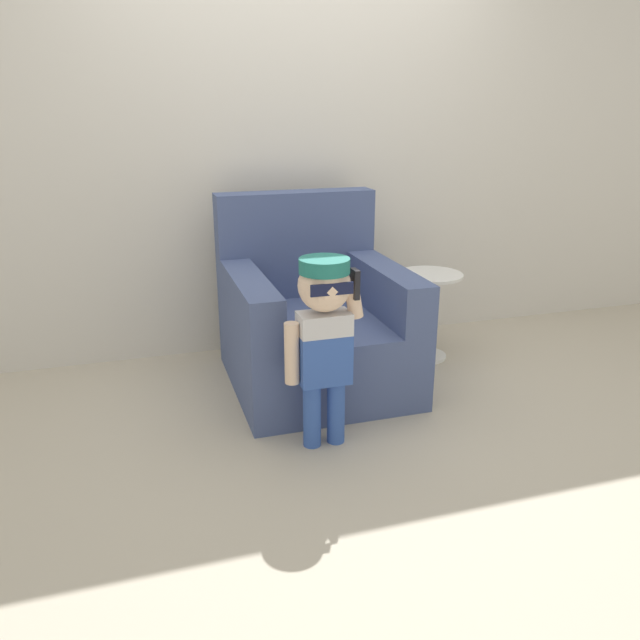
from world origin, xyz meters
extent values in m
plane|color=#BCB29E|center=(0.00, 0.00, 0.00)|extent=(10.00, 10.00, 0.00)
cube|color=silver|center=(0.00, 0.64, 1.30)|extent=(10.00, 0.05, 2.60)
cube|color=#475684|center=(-0.06, -0.07, 0.21)|extent=(0.94, 1.03, 0.41)
cube|color=#475684|center=(-0.06, 0.36, 0.72)|extent=(0.94, 0.17, 0.62)
cube|color=#475684|center=(-0.44, -0.15, 0.54)|extent=(0.17, 0.86, 0.26)
cube|color=#475684|center=(0.32, -0.15, 0.54)|extent=(0.17, 0.86, 0.26)
cylinder|color=#3356AD|center=(-0.28, -0.71, 0.16)|extent=(0.08, 0.08, 0.31)
cylinder|color=#3356AD|center=(-0.16, -0.71, 0.16)|extent=(0.08, 0.08, 0.31)
cube|color=#3356AD|center=(-0.22, -0.71, 0.43)|extent=(0.23, 0.13, 0.23)
cube|color=silver|center=(-0.22, -0.71, 0.60)|extent=(0.23, 0.13, 0.10)
sphere|color=beige|center=(-0.22, -0.71, 0.77)|extent=(0.23, 0.23, 0.23)
cylinder|color=#1E7066|center=(-0.22, -0.71, 0.86)|extent=(0.22, 0.22, 0.06)
cube|color=#1E7066|center=(-0.22, -0.61, 0.83)|extent=(0.13, 0.10, 0.01)
cube|color=#0F1433|center=(-0.22, -0.82, 0.78)|extent=(0.19, 0.01, 0.05)
cylinder|color=beige|center=(-0.37, -0.71, 0.47)|extent=(0.07, 0.07, 0.28)
cylinder|color=beige|center=(-0.09, -0.71, 0.69)|extent=(0.09, 0.07, 0.17)
cube|color=black|center=(-0.09, -0.73, 0.77)|extent=(0.02, 0.07, 0.13)
cylinder|color=white|center=(0.71, 0.11, 0.01)|extent=(0.26, 0.26, 0.02)
cylinder|color=white|center=(0.71, 0.11, 0.26)|extent=(0.07, 0.07, 0.53)
cylinder|color=white|center=(0.71, 0.11, 0.54)|extent=(0.39, 0.39, 0.02)
camera|label=1|loc=(-1.00, -3.18, 1.50)|focal=35.00mm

